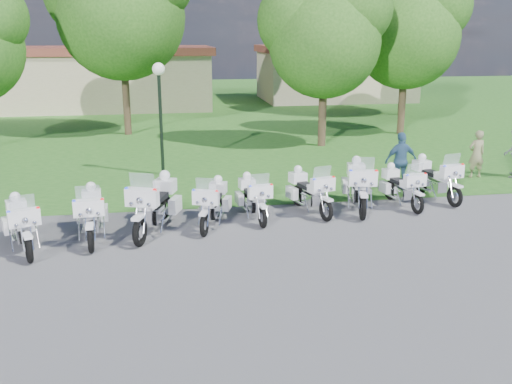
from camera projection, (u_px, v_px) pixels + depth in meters
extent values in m
plane|color=slate|center=(259.00, 242.00, 14.17)|extent=(100.00, 100.00, 0.00)
cube|color=#2A641F|center=(195.00, 107.00, 39.82)|extent=(100.00, 48.00, 0.01)
torus|color=black|center=(29.00, 249.00, 12.80)|extent=(0.33, 0.65, 0.64)
torus|color=black|center=(19.00, 228.00, 14.17)|extent=(0.33, 0.65, 0.64)
cube|color=white|center=(27.00, 236.00, 12.69)|extent=(0.31, 0.46, 0.07)
cube|color=white|center=(24.00, 218.00, 12.80)|extent=(0.73, 0.45, 0.38)
cube|color=silver|center=(22.00, 203.00, 12.75)|extent=(0.55, 0.29, 0.36)
sphere|color=red|center=(38.00, 209.00, 12.84)|extent=(0.09, 0.09, 0.09)
sphere|color=#1426E5|center=(9.00, 213.00, 12.56)|extent=(0.09, 0.09, 0.09)
cube|color=silver|center=(23.00, 234.00, 13.47)|extent=(0.49, 0.62, 0.33)
cube|color=white|center=(23.00, 223.00, 13.18)|extent=(0.46, 0.57, 0.21)
cube|color=black|center=(20.00, 218.00, 13.63)|extent=(0.51, 0.67, 0.12)
cube|color=white|center=(31.00, 222.00, 14.14)|extent=(0.33, 0.53, 0.35)
cube|color=white|center=(6.00, 226.00, 13.87)|extent=(0.33, 0.53, 0.35)
cube|color=white|center=(16.00, 206.00, 14.04)|extent=(0.56, 0.52, 0.31)
sphere|color=white|center=(15.00, 197.00, 13.98)|extent=(0.25, 0.25, 0.25)
torus|color=black|center=(91.00, 240.00, 13.39)|extent=(0.18, 0.67, 0.66)
torus|color=black|center=(93.00, 218.00, 14.96)|extent=(0.18, 0.67, 0.66)
cube|color=white|center=(90.00, 226.00, 13.27)|extent=(0.21, 0.45, 0.07)
cube|color=white|center=(89.00, 208.00, 13.41)|extent=(0.73, 0.29, 0.40)
cube|color=silver|center=(88.00, 193.00, 13.37)|extent=(0.56, 0.16, 0.37)
sphere|color=red|center=(102.00, 200.00, 13.37)|extent=(0.09, 0.09, 0.09)
sphere|color=#1426E5|center=(74.00, 202.00, 13.23)|extent=(0.09, 0.09, 0.09)
cube|color=silver|center=(92.00, 223.00, 14.16)|extent=(0.38, 0.58, 0.34)
cube|color=white|center=(90.00, 213.00, 13.84)|extent=(0.35, 0.54, 0.22)
cube|color=black|center=(91.00, 207.00, 14.35)|extent=(0.38, 0.64, 0.12)
cube|color=white|center=(104.00, 212.00, 14.85)|extent=(0.21, 0.53, 0.36)
cube|color=white|center=(81.00, 214.00, 14.71)|extent=(0.21, 0.53, 0.36)
cube|color=white|center=(92.00, 196.00, 14.83)|extent=(0.50, 0.43, 0.32)
sphere|color=white|center=(91.00, 187.00, 14.76)|extent=(0.26, 0.26, 0.26)
torus|color=black|center=(140.00, 232.00, 13.78)|extent=(0.39, 0.75, 0.74)
torus|color=black|center=(166.00, 209.00, 15.57)|extent=(0.39, 0.75, 0.74)
cube|color=white|center=(139.00, 217.00, 13.66)|extent=(0.35, 0.53, 0.08)
cube|color=white|center=(142.00, 197.00, 13.81)|extent=(0.84, 0.52, 0.44)
cube|color=silver|center=(142.00, 181.00, 13.77)|extent=(0.63, 0.34, 0.42)
sphere|color=red|center=(155.00, 190.00, 13.63)|extent=(0.10, 0.10, 0.10)
sphere|color=#1426E5|center=(127.00, 189.00, 13.75)|extent=(0.10, 0.10, 0.10)
cube|color=silver|center=(154.00, 215.00, 14.66)|extent=(0.57, 0.71, 0.38)
cube|color=white|center=(149.00, 203.00, 14.30)|extent=(0.53, 0.66, 0.24)
cube|color=black|center=(158.00, 197.00, 14.88)|extent=(0.59, 0.77, 0.13)
cube|color=white|center=(175.00, 205.00, 15.30)|extent=(0.38, 0.61, 0.40)
cube|color=white|center=(152.00, 204.00, 15.42)|extent=(0.38, 0.61, 0.40)
cube|color=white|center=(165.00, 186.00, 15.42)|extent=(0.65, 0.60, 0.35)
sphere|color=white|center=(165.00, 175.00, 15.35)|extent=(0.29, 0.29, 0.29)
torus|color=black|center=(204.00, 225.00, 14.46)|extent=(0.31, 0.63, 0.62)
torus|color=black|center=(218.00, 207.00, 15.96)|extent=(0.31, 0.63, 0.62)
cube|color=white|center=(204.00, 213.00, 14.35)|extent=(0.29, 0.44, 0.07)
cube|color=white|center=(206.00, 197.00, 14.48)|extent=(0.71, 0.43, 0.37)
cube|color=silver|center=(206.00, 184.00, 14.45)|extent=(0.53, 0.27, 0.35)
sphere|color=red|center=(217.00, 192.00, 14.33)|extent=(0.08, 0.08, 0.08)
sphere|color=#1426E5|center=(194.00, 191.00, 14.43)|extent=(0.08, 0.08, 0.08)
cube|color=silver|center=(212.00, 211.00, 15.20)|extent=(0.47, 0.60, 0.32)
cube|color=white|center=(209.00, 202.00, 14.90)|extent=(0.44, 0.55, 0.20)
cube|color=black|center=(214.00, 197.00, 15.38)|extent=(0.48, 0.65, 0.11)
cube|color=white|center=(227.00, 203.00, 15.74)|extent=(0.31, 0.51, 0.34)
cube|color=white|center=(207.00, 202.00, 15.83)|extent=(0.31, 0.51, 0.34)
cube|color=white|center=(218.00, 188.00, 15.84)|extent=(0.54, 0.50, 0.30)
sphere|color=white|center=(218.00, 179.00, 15.78)|extent=(0.24, 0.24, 0.24)
torus|color=black|center=(263.00, 217.00, 15.11)|extent=(0.19, 0.61, 0.60)
torus|color=black|center=(247.00, 201.00, 16.52)|extent=(0.19, 0.61, 0.60)
cube|color=white|center=(263.00, 206.00, 15.00)|extent=(0.21, 0.41, 0.06)
cube|color=white|center=(260.00, 192.00, 15.12)|extent=(0.67, 0.29, 0.36)
cube|color=silver|center=(260.00, 180.00, 15.09)|extent=(0.51, 0.17, 0.34)
sphere|color=red|center=(271.00, 185.00, 15.10)|extent=(0.08, 0.08, 0.08)
sphere|color=#1426E5|center=(250.00, 187.00, 14.95)|extent=(0.08, 0.08, 0.08)
cube|color=silver|center=(254.00, 205.00, 15.80)|extent=(0.36, 0.54, 0.31)
cube|color=white|center=(257.00, 196.00, 15.52)|extent=(0.34, 0.50, 0.20)
cube|color=black|center=(252.00, 192.00, 15.97)|extent=(0.37, 0.59, 0.11)
cube|color=white|center=(257.00, 197.00, 16.43)|extent=(0.22, 0.48, 0.32)
cube|color=white|center=(239.00, 198.00, 16.28)|extent=(0.22, 0.48, 0.32)
cube|color=white|center=(247.00, 183.00, 16.40)|extent=(0.47, 0.41, 0.29)
sphere|color=white|center=(247.00, 176.00, 16.34)|extent=(0.23, 0.23, 0.23)
torus|color=black|center=(326.00, 210.00, 15.63)|extent=(0.29, 0.64, 0.63)
torus|color=black|center=(298.00, 196.00, 17.04)|extent=(0.29, 0.64, 0.63)
cube|color=white|center=(327.00, 199.00, 15.53)|extent=(0.27, 0.45, 0.07)
cube|color=white|center=(323.00, 185.00, 15.64)|extent=(0.72, 0.40, 0.38)
cube|color=silver|center=(322.00, 172.00, 15.60)|extent=(0.54, 0.25, 0.36)
sphere|color=red|center=(333.00, 178.00, 15.66)|extent=(0.09, 0.09, 0.09)
sphere|color=#1426E5|center=(314.00, 180.00, 15.42)|extent=(0.09, 0.09, 0.09)
cube|color=silver|center=(311.00, 199.00, 16.32)|extent=(0.45, 0.60, 0.32)
cube|color=white|center=(315.00, 189.00, 16.04)|extent=(0.42, 0.55, 0.21)
cube|color=black|center=(307.00, 186.00, 16.49)|extent=(0.46, 0.65, 0.11)
cube|color=white|center=(309.00, 191.00, 16.99)|extent=(0.29, 0.52, 0.34)
cube|color=white|center=(292.00, 193.00, 16.76)|extent=(0.29, 0.52, 0.34)
cube|color=white|center=(298.00, 177.00, 16.92)|extent=(0.54, 0.48, 0.30)
sphere|color=white|center=(298.00, 169.00, 16.85)|extent=(0.25, 0.25, 0.25)
torus|color=black|center=(363.00, 208.00, 15.73)|extent=(0.29, 0.74, 0.73)
torus|color=black|center=(355.00, 190.00, 17.50)|extent=(0.29, 0.74, 0.73)
cube|color=white|center=(363.00, 195.00, 15.61)|extent=(0.29, 0.51, 0.08)
cube|color=white|center=(363.00, 178.00, 15.76)|extent=(0.82, 0.42, 0.43)
cube|color=silver|center=(363.00, 164.00, 15.72)|extent=(0.62, 0.26, 0.41)
sphere|color=red|center=(376.00, 171.00, 15.62)|extent=(0.10, 0.10, 0.10)
sphere|color=#1426E5|center=(351.00, 171.00, 15.66)|extent=(0.10, 0.10, 0.10)
cube|color=silver|center=(359.00, 194.00, 16.60)|extent=(0.49, 0.67, 0.37)
cube|color=white|center=(361.00, 183.00, 16.25)|extent=(0.46, 0.63, 0.24)
cube|color=black|center=(358.00, 179.00, 16.82)|extent=(0.51, 0.74, 0.13)
cube|color=white|center=(367.00, 186.00, 17.28)|extent=(0.31, 0.59, 0.39)
cube|color=white|center=(345.00, 185.00, 17.31)|extent=(0.31, 0.59, 0.39)
cube|color=white|center=(356.00, 169.00, 17.36)|extent=(0.60, 0.54, 0.35)
sphere|color=white|center=(356.00, 160.00, 17.29)|extent=(0.28, 0.28, 0.28)
torus|color=black|center=(417.00, 204.00, 16.28)|extent=(0.20, 0.61, 0.60)
torus|color=black|center=(390.00, 190.00, 17.69)|extent=(0.20, 0.61, 0.60)
cube|color=white|center=(419.00, 193.00, 16.18)|extent=(0.21, 0.41, 0.06)
cube|color=white|center=(415.00, 180.00, 16.29)|extent=(0.67, 0.30, 0.36)
cube|color=silver|center=(415.00, 169.00, 16.26)|extent=(0.51, 0.18, 0.34)
sphere|color=red|center=(425.00, 174.00, 16.28)|extent=(0.08, 0.08, 0.08)
sphere|color=#1426E5|center=(408.00, 176.00, 16.12)|extent=(0.08, 0.08, 0.08)
cube|color=silver|center=(403.00, 193.00, 16.97)|extent=(0.37, 0.54, 0.31)
cube|color=white|center=(408.00, 185.00, 16.69)|extent=(0.35, 0.50, 0.20)
cube|color=black|center=(399.00, 181.00, 17.14)|extent=(0.38, 0.59, 0.11)
cube|color=white|center=(400.00, 186.00, 17.60)|extent=(0.22, 0.49, 0.32)
cube|color=white|center=(385.00, 187.00, 17.44)|extent=(0.22, 0.49, 0.32)
cube|color=white|center=(391.00, 173.00, 17.57)|extent=(0.48, 0.42, 0.29)
sphere|color=white|center=(391.00, 166.00, 17.51)|extent=(0.23, 0.23, 0.23)
torus|color=black|center=(455.00, 196.00, 16.91)|extent=(0.25, 0.68, 0.66)
torus|color=black|center=(421.00, 183.00, 18.43)|extent=(0.25, 0.68, 0.66)
cube|color=white|center=(456.00, 185.00, 16.80)|extent=(0.25, 0.46, 0.07)
cube|color=white|center=(452.00, 171.00, 16.92)|extent=(0.74, 0.36, 0.40)
cube|color=silver|center=(452.00, 160.00, 16.88)|extent=(0.57, 0.22, 0.37)
sphere|color=red|center=(463.00, 165.00, 16.92)|extent=(0.09, 0.09, 0.09)
sphere|color=#1426E5|center=(445.00, 167.00, 16.72)|extent=(0.09, 0.09, 0.09)
cube|color=silver|center=(437.00, 186.00, 17.66)|extent=(0.43, 0.61, 0.34)
cube|color=white|center=(443.00, 176.00, 17.35)|extent=(0.40, 0.56, 0.22)
cube|color=black|center=(432.00, 173.00, 17.84)|extent=(0.44, 0.66, 0.12)
cube|color=white|center=(432.00, 178.00, 18.35)|extent=(0.27, 0.54, 0.36)
cube|color=white|center=(416.00, 180.00, 18.16)|extent=(0.27, 0.54, 0.36)
cube|color=white|center=(422.00, 165.00, 18.30)|extent=(0.54, 0.47, 0.32)
sphere|color=white|center=(422.00, 157.00, 18.23)|extent=(0.26, 0.26, 0.26)
cylinder|color=black|center=(161.00, 125.00, 20.39)|extent=(0.12, 0.12, 3.64)
sphere|color=white|center=(158.00, 69.00, 19.86)|extent=(0.44, 0.44, 0.44)
cylinder|color=#38281C|center=(126.00, 93.00, 28.57)|extent=(0.36, 0.36, 4.24)
sphere|color=#245417|center=(121.00, 16.00, 27.58)|extent=(6.17, 6.17, 6.17)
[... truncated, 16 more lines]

